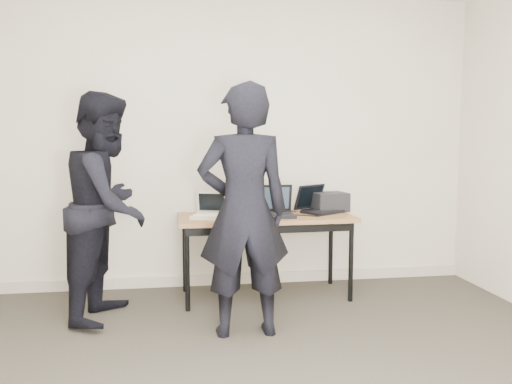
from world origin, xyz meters
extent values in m
cube|color=beige|center=(0.00, 2.27, 1.35)|extent=(4.50, 0.05, 2.70)
cube|color=#8E5F36|center=(0.21, 1.83, 0.70)|extent=(1.52, 0.70, 0.03)
cylinder|color=black|center=(-0.47, 1.54, 0.34)|extent=(0.04, 0.04, 0.68)
cylinder|color=black|center=(0.91, 1.58, 0.34)|extent=(0.04, 0.04, 0.68)
cylinder|color=black|center=(-0.48, 2.07, 0.34)|extent=(0.04, 0.04, 0.68)
cylinder|color=black|center=(0.90, 2.11, 0.34)|extent=(0.04, 0.04, 0.68)
cube|color=black|center=(0.22, 1.54, 0.64)|extent=(1.40, 0.07, 0.06)
cube|color=#B8B193|center=(-0.28, 1.75, 0.74)|extent=(0.31, 0.28, 0.03)
cube|color=silver|center=(-0.29, 1.73, 0.75)|extent=(0.24, 0.18, 0.01)
cube|color=#B8B193|center=(-0.25, 1.87, 0.84)|extent=(0.26, 0.12, 0.18)
cube|color=black|center=(-0.25, 1.87, 0.84)|extent=(0.22, 0.09, 0.15)
cube|color=#B8B193|center=(-0.25, 1.86, 0.75)|extent=(0.23, 0.08, 0.01)
cube|color=black|center=(0.28, 1.73, 0.73)|extent=(0.35, 0.27, 0.02)
cube|color=black|center=(0.28, 1.70, 0.75)|extent=(0.29, 0.16, 0.01)
cube|color=black|center=(0.29, 1.89, 0.86)|extent=(0.34, 0.09, 0.24)
cube|color=#26333F|center=(0.29, 1.89, 0.86)|extent=(0.30, 0.07, 0.20)
cube|color=black|center=(0.29, 1.86, 0.74)|extent=(0.31, 0.03, 0.02)
cube|color=black|center=(0.75, 1.90, 0.73)|extent=(0.42, 0.39, 0.02)
cube|color=black|center=(0.76, 1.88, 0.75)|extent=(0.30, 0.27, 0.01)
cube|color=black|center=(0.66, 2.03, 0.85)|extent=(0.33, 0.26, 0.23)
cube|color=black|center=(0.66, 2.03, 0.86)|extent=(0.28, 0.21, 0.18)
cube|color=black|center=(0.68, 2.00, 0.74)|extent=(0.26, 0.18, 0.02)
cube|color=#582F17|center=(0.03, 2.05, 0.84)|extent=(0.36, 0.16, 0.24)
cube|color=#582F17|center=(0.03, 1.99, 0.94)|extent=(0.36, 0.07, 0.07)
cube|color=#582F17|center=(0.19, 2.05, 0.82)|extent=(0.02, 0.10, 0.02)
ellipsoid|color=white|center=(0.06, 2.05, 1.00)|extent=(0.14, 0.11, 0.08)
cube|color=black|center=(0.84, 2.01, 0.81)|extent=(0.33, 0.29, 0.17)
cube|color=black|center=(-0.01, 1.65, 0.73)|extent=(0.08, 0.06, 0.03)
cube|color=black|center=(0.51, 1.77, 0.72)|extent=(0.29, 0.18, 0.01)
cube|color=black|center=(-0.21, 1.86, 0.72)|extent=(0.23, 0.25, 0.01)
cube|color=black|center=(0.41, 2.02, 0.72)|extent=(0.25, 0.01, 0.01)
cube|color=silver|center=(-0.02, 1.73, 0.72)|extent=(0.26, 0.11, 0.01)
cube|color=silver|center=(0.20, 1.70, 0.72)|extent=(0.19, 0.17, 0.01)
cube|color=black|center=(0.74, 1.79, 0.72)|extent=(0.18, 0.21, 0.01)
imported|color=black|center=(-0.07, 1.01, 0.88)|extent=(0.65, 0.44, 1.76)
imported|color=black|center=(-1.06, 1.52, 0.87)|extent=(0.83, 0.97, 1.73)
cube|color=#BEB09D|center=(0.00, 2.23, 0.05)|extent=(4.50, 0.03, 0.10)
camera|label=1|loc=(-0.49, -2.40, 1.38)|focal=35.00mm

